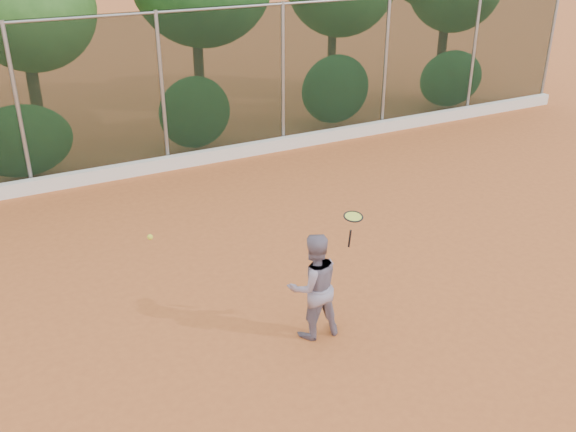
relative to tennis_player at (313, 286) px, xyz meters
name	(u,v)px	position (x,y,z in m)	size (l,w,h in m)	color
ground	(320,320)	(0.26, 0.24, -0.77)	(80.00, 80.00, 0.00)	#B35B2A
concrete_curb	(171,163)	(0.26, 7.06, -0.62)	(24.00, 0.20, 0.30)	silver
tennis_player	(313,286)	(0.00, 0.00, 0.00)	(0.75, 0.59, 1.55)	gray
chainlink_fence	(162,87)	(0.26, 7.24, 1.09)	(24.09, 0.09, 3.50)	black
tennis_racket	(353,219)	(0.47, -0.17, 0.98)	(0.30, 0.30, 0.52)	black
tennis_ball_in_flight	(150,237)	(-2.06, 0.36, 1.08)	(0.07, 0.07, 0.07)	#C9D02F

